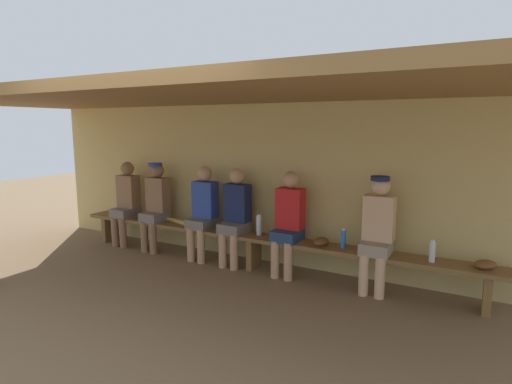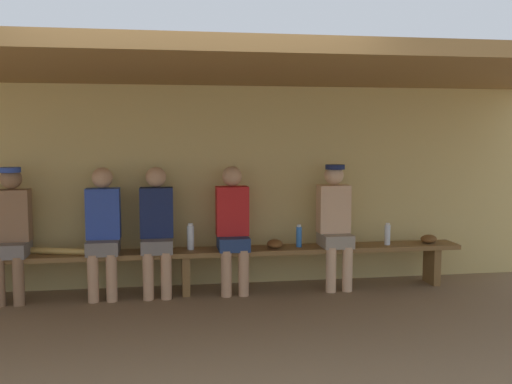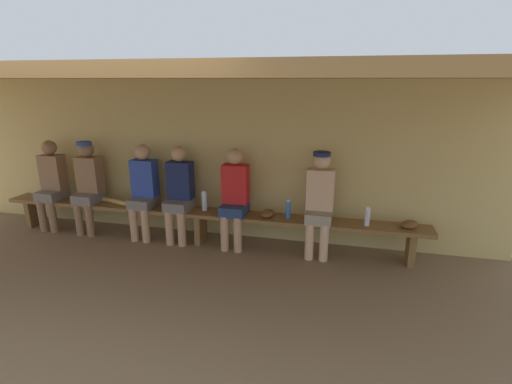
% 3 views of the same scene
% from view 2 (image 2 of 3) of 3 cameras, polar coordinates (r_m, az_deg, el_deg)
% --- Properties ---
extents(ground_plane, '(24.00, 24.00, 0.00)m').
position_cam_2_polar(ground_plane, '(4.79, -6.16, -14.76)').
color(ground_plane, brown).
extents(back_wall, '(8.00, 0.20, 2.20)m').
position_cam_2_polar(back_wall, '(6.51, -7.13, 0.60)').
color(back_wall, tan).
rests_on(back_wall, ground).
extents(dugout_roof, '(8.00, 2.80, 0.12)m').
position_cam_2_polar(dugout_roof, '(5.22, -6.82, 12.12)').
color(dugout_roof, olive).
rests_on(dugout_roof, back_wall).
extents(bench, '(6.00, 0.36, 0.46)m').
position_cam_2_polar(bench, '(6.17, -6.91, -6.37)').
color(bench, brown).
rests_on(bench, ground).
extents(player_in_blue, '(0.34, 0.42, 1.34)m').
position_cam_2_polar(player_in_blue, '(6.15, -2.29, -3.13)').
color(player_in_blue, navy).
rests_on(player_in_blue, ground).
extents(player_in_red, '(0.34, 0.42, 1.34)m').
position_cam_2_polar(player_in_red, '(6.29, -22.83, -3.22)').
color(player_in_red, slate).
rests_on(player_in_red, ground).
extents(player_with_sunglasses, '(0.34, 0.42, 1.34)m').
position_cam_2_polar(player_with_sunglasses, '(6.37, 7.73, -2.72)').
color(player_with_sunglasses, gray).
rests_on(player_with_sunglasses, ground).
extents(player_near_post, '(0.34, 0.42, 1.34)m').
position_cam_2_polar(player_near_post, '(6.14, -14.76, -3.33)').
color(player_near_post, slate).
rests_on(player_near_post, ground).
extents(player_middle, '(0.34, 0.42, 1.34)m').
position_cam_2_polar(player_middle, '(6.11, -9.71, -3.27)').
color(player_middle, slate).
rests_on(player_middle, ground).
extents(water_bottle_green, '(0.07, 0.07, 0.28)m').
position_cam_2_polar(water_bottle_green, '(6.18, -6.43, -4.41)').
color(water_bottle_green, silver).
rests_on(water_bottle_green, bench).
extents(water_bottle_blue, '(0.06, 0.06, 0.24)m').
position_cam_2_polar(water_bottle_blue, '(6.30, 4.23, -4.35)').
color(water_bottle_blue, blue).
rests_on(water_bottle_blue, bench).
extents(water_bottle_clear, '(0.06, 0.06, 0.24)m').
position_cam_2_polar(water_bottle_clear, '(6.56, 12.75, -4.08)').
color(water_bottle_clear, silver).
rests_on(water_bottle_clear, bench).
extents(baseball_glove_tan, '(0.29, 0.29, 0.09)m').
position_cam_2_polar(baseball_glove_tan, '(6.81, 16.56, -4.42)').
color(baseball_glove_tan, brown).
rests_on(baseball_glove_tan, bench).
extents(baseball_glove_worn, '(0.21, 0.27, 0.09)m').
position_cam_2_polar(baseball_glove_worn, '(6.24, 1.86, -5.10)').
color(baseball_glove_worn, brown).
rests_on(baseball_glove_worn, bench).
extents(baseball_bat, '(0.77, 0.28, 0.07)m').
position_cam_2_polar(baseball_bat, '(6.24, -18.82, -5.51)').
color(baseball_bat, tan).
rests_on(baseball_bat, bench).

